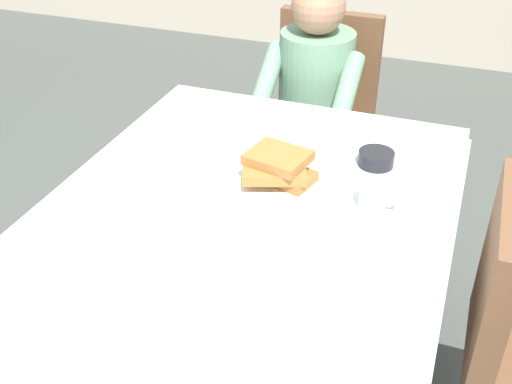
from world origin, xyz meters
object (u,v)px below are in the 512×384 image
object	(u,v)px
cup_coffee	(374,195)
dining_table_main	(240,242)
diner_person	(313,93)
bowl_butter	(376,158)
plate_breakfast	(280,184)
chair_diner	(321,109)
breakfast_stack	(279,167)
spoon_near_edge	(229,240)
fork_left_of_plate	(217,177)
knife_right_of_plate	(342,202)

from	to	relation	value
cup_coffee	dining_table_main	bearing A→B (deg)	-154.28
diner_person	bowl_butter	world-z (taller)	diner_person
bowl_butter	diner_person	bearing A→B (deg)	121.02
plate_breakfast	bowl_butter	distance (m)	0.32
chair_diner	breakfast_stack	bearing A→B (deg)	97.31
dining_table_main	spoon_near_edge	bearing A→B (deg)	-81.94
bowl_butter	spoon_near_edge	size ratio (longest dim) A/B	0.73
bowl_butter	cup_coffee	bearing A→B (deg)	-80.85
bowl_butter	chair_diner	bearing A→B (deg)	115.63
bowl_butter	dining_table_main	bearing A→B (deg)	-126.41
chair_diner	fork_left_of_plate	size ratio (longest dim) A/B	5.17
breakfast_stack	bowl_butter	world-z (taller)	breakfast_stack
dining_table_main	cup_coffee	xyz separation A→B (m)	(0.33, 0.16, 0.13)
chair_diner	bowl_butter	bearing A→B (deg)	115.63
bowl_butter	spoon_near_edge	bearing A→B (deg)	-118.50
chair_diner	spoon_near_edge	distance (m)	1.30
chair_diner	cup_coffee	distance (m)	1.12
diner_person	fork_left_of_plate	size ratio (longest dim) A/B	6.22
cup_coffee	bowl_butter	xyz separation A→B (m)	(-0.04, 0.24, -0.02)
bowl_butter	fork_left_of_plate	xyz separation A→B (m)	(-0.43, -0.24, -0.02)
fork_left_of_plate	spoon_near_edge	size ratio (longest dim) A/B	1.20
breakfast_stack	knife_right_of_plate	distance (m)	0.21
dining_table_main	plate_breakfast	size ratio (longest dim) A/B	5.44
dining_table_main	diner_person	bearing A→B (deg)	94.28
diner_person	plate_breakfast	distance (m)	0.85
breakfast_stack	cup_coffee	distance (m)	0.28
cup_coffee	knife_right_of_plate	world-z (taller)	cup_coffee
spoon_near_edge	plate_breakfast	bearing A→B (deg)	68.95
chair_diner	cup_coffee	size ratio (longest dim) A/B	8.23
bowl_butter	fork_left_of_plate	bearing A→B (deg)	-150.68
plate_breakfast	cup_coffee	distance (m)	0.28
dining_table_main	knife_right_of_plate	distance (m)	0.31
breakfast_stack	bowl_butter	distance (m)	0.33
chair_diner	breakfast_stack	xyz separation A→B (m)	(0.13, -0.99, 0.27)
breakfast_stack	cup_coffee	world-z (taller)	breakfast_stack
cup_coffee	fork_left_of_plate	bearing A→B (deg)	-179.89
dining_table_main	breakfast_stack	xyz separation A→B (m)	(0.05, 0.18, 0.15)
plate_breakfast	fork_left_of_plate	distance (m)	0.19
plate_breakfast	spoon_near_edge	size ratio (longest dim) A/B	1.87
chair_diner	spoon_near_edge	xyz separation A→B (m)	(0.09, -1.28, 0.21)
plate_breakfast	cup_coffee	xyz separation A→B (m)	(0.27, -0.02, 0.03)
fork_left_of_plate	knife_right_of_plate	bearing A→B (deg)	-85.42
fork_left_of_plate	bowl_butter	bearing A→B (deg)	-56.10
plate_breakfast	fork_left_of_plate	world-z (taller)	plate_breakfast
cup_coffee	spoon_near_edge	distance (m)	0.42
dining_table_main	fork_left_of_plate	world-z (taller)	fork_left_of_plate
knife_right_of_plate	spoon_near_edge	size ratio (longest dim) A/B	1.33
diner_person	cup_coffee	world-z (taller)	diner_person
plate_breakfast	cup_coffee	world-z (taller)	cup_coffee
bowl_butter	plate_breakfast	bearing A→B (deg)	-137.12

